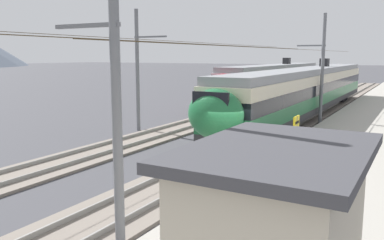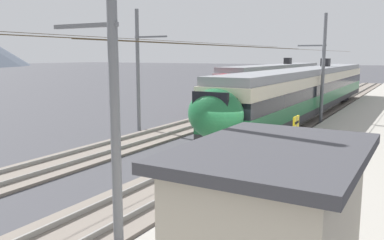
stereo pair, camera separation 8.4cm
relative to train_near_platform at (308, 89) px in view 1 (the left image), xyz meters
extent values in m
plane|color=#424247|center=(-16.82, -1.31, -2.23)|extent=(400.00, 400.00, 0.00)
cube|color=#A39E93|center=(-16.82, -6.05, -2.05)|extent=(120.00, 8.05, 0.37)
cube|color=slate|center=(-16.82, 0.00, -2.17)|extent=(120.00, 3.00, 0.12)
cube|color=gray|center=(-16.82, -0.72, -2.03)|extent=(120.00, 0.07, 0.16)
cube|color=gray|center=(-16.82, 0.72, -2.03)|extent=(120.00, 0.07, 0.16)
cube|color=slate|center=(-16.82, 5.94, -2.17)|extent=(120.00, 3.00, 0.12)
cube|color=gray|center=(-16.82, 5.23, -2.03)|extent=(120.00, 0.07, 0.16)
cube|color=gray|center=(-16.82, 6.66, -2.03)|extent=(120.00, 0.07, 0.16)
cube|color=#2D2D30|center=(0.59, 0.00, -1.31)|extent=(32.82, 2.83, 0.45)
cube|color=#1E6638|center=(0.59, 0.00, -0.66)|extent=(32.82, 2.83, 0.85)
cube|color=black|center=(0.59, 0.00, 0.14)|extent=(32.82, 2.87, 0.75)
cube|color=beige|center=(0.59, 0.00, 0.84)|extent=(32.82, 2.83, 0.65)
cube|color=gray|center=(0.59, 0.00, 1.39)|extent=(32.52, 2.63, 0.45)
cube|color=black|center=(-9.58, 0.00, -1.74)|extent=(2.80, 2.26, 0.42)
cube|color=black|center=(10.77, 0.00, -1.74)|extent=(2.80, 2.26, 0.42)
ellipsoid|color=#1E6638|center=(-16.36, 0.00, 0.04)|extent=(1.80, 2.60, 2.25)
cube|color=black|center=(-16.86, 0.00, 0.47)|extent=(0.16, 1.70, 1.19)
cube|color=black|center=(5.52, 0.00, 1.97)|extent=(0.90, 0.70, 0.70)
cube|color=#2D2D30|center=(10.10, 5.94, -1.31)|extent=(24.88, 2.87, 0.45)
cube|color=maroon|center=(10.10, 5.94, -0.66)|extent=(24.88, 2.87, 0.85)
cube|color=black|center=(10.10, 5.94, 0.14)|extent=(24.88, 2.91, 0.75)
cube|color=silver|center=(10.10, 5.94, 0.84)|extent=(24.88, 2.87, 0.65)
cube|color=gray|center=(10.10, 5.94, 1.39)|extent=(24.58, 2.67, 0.45)
cube|color=black|center=(2.39, 5.94, -1.74)|extent=(2.80, 2.29, 0.42)
cube|color=black|center=(17.82, 5.94, -1.74)|extent=(2.80, 2.29, 0.42)
ellipsoid|color=maroon|center=(-2.88, 5.94, 0.04)|extent=(1.80, 2.64, 2.25)
cube|color=black|center=(-3.38, 5.94, 0.47)|extent=(0.16, 1.72, 1.19)
cube|color=black|center=(13.84, 5.94, 1.97)|extent=(0.90, 0.70, 0.70)
cylinder|color=slate|center=(-24.94, -1.68, 1.91)|extent=(0.24, 0.24, 8.29)
cube|color=slate|center=(-24.94, -0.84, 3.29)|extent=(0.10, 1.98, 0.10)
cylinder|color=#473823|center=(-24.94, 0.00, 3.04)|extent=(42.87, 0.02, 0.02)
cylinder|color=slate|center=(-3.13, -1.68, 1.60)|extent=(0.24, 0.24, 7.67)
cube|color=slate|center=(-3.13, -0.84, 3.27)|extent=(0.10, 1.98, 0.10)
cylinder|color=#473823|center=(-3.13, 0.00, 3.02)|extent=(42.87, 0.02, 0.02)
cylinder|color=slate|center=(-11.41, 8.02, 1.61)|extent=(0.24, 0.24, 7.68)
cube|color=slate|center=(-11.41, 6.98, 3.72)|extent=(0.10, 2.37, 0.10)
cylinder|color=#473823|center=(-11.41, 5.94, 3.47)|extent=(42.87, 0.02, 0.02)
cylinder|color=#59595B|center=(-16.40, -3.58, -0.82)|extent=(0.08, 0.08, 2.09)
cube|color=yellow|center=(-16.40, -3.58, -0.03)|extent=(0.70, 0.06, 0.50)
cube|color=black|center=(-16.40, -3.62, -0.03)|extent=(0.52, 0.01, 0.10)
cylinder|color=#383842|center=(-23.68, -3.32, -1.45)|extent=(0.14, 0.14, 0.82)
cylinder|color=#383842|center=(-23.52, -3.32, -1.45)|extent=(0.14, 0.14, 0.82)
ellipsoid|color=navy|center=(-23.60, -3.32, -0.73)|extent=(0.36, 0.22, 0.62)
sphere|color=tan|center=(-23.60, -3.32, -0.28)|extent=(0.22, 0.22, 0.22)
cylinder|color=navy|center=(-23.82, -3.32, -0.78)|extent=(0.09, 0.09, 0.58)
cylinder|color=navy|center=(-23.38, -3.32, -0.78)|extent=(0.09, 0.09, 0.58)
cube|color=#472D1E|center=(-23.16, -3.03, -1.71)|extent=(0.32, 0.18, 0.30)
torus|color=#472D1E|center=(-23.16, -3.03, -1.52)|extent=(0.16, 0.02, 0.16)
cube|color=#472D1E|center=(-16.23, -3.94, -1.72)|extent=(0.32, 0.18, 0.28)
torus|color=#472D1E|center=(-16.23, -3.94, -1.53)|extent=(0.16, 0.02, 0.16)
cylinder|color=brown|center=(-16.74, -4.35, -1.71)|extent=(0.40, 0.40, 0.31)
sphere|color=#33752D|center=(-16.74, -4.35, -1.39)|extent=(0.54, 0.54, 0.54)
sphere|color=red|center=(-16.74, -4.35, -1.27)|extent=(0.30, 0.30, 0.30)
cube|color=#3D3D42|center=(-26.47, -6.05, 1.20)|extent=(3.59, 2.50, 0.16)
camera|label=1|loc=(-32.19, -7.83, 2.60)|focal=37.93mm
camera|label=2|loc=(-32.14, -7.90, 2.60)|focal=37.93mm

